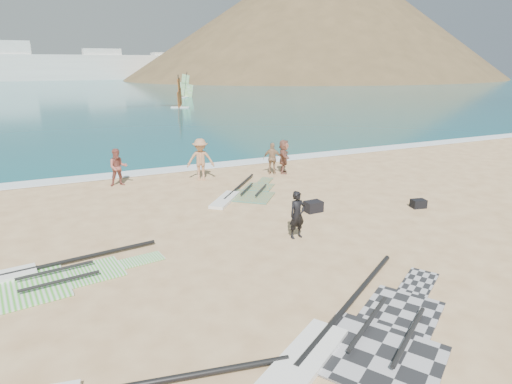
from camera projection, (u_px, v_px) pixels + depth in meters
name	position (u px, v px, depth m)	size (l,w,h in m)	color
ground	(329.00, 265.00, 11.49)	(300.00, 300.00, 0.00)	#E3B985
sea	(75.00, 82.00, 126.25)	(300.00, 240.00, 0.06)	#0C4957
surf_line	(194.00, 168.00, 22.18)	(300.00, 1.20, 0.04)	white
far_town	(17.00, 66.00, 134.28)	(160.00, 8.00, 12.00)	white
headland_main	(322.00, 78.00, 158.66)	(143.00, 143.00, 45.00)	brown
headland_minor	(379.00, 77.00, 181.42)	(70.00, 70.00, 28.00)	brown
rig_grey	(355.00, 338.00, 8.35)	(6.39, 4.63, 0.21)	black
rig_green	(36.00, 278.00, 10.71)	(5.55, 2.48, 0.20)	#4CC931
rig_orange	(242.00, 194.00, 17.59)	(4.20, 4.14, 0.20)	orange
gear_bag_near	(313.00, 206.00, 15.59)	(0.62, 0.45, 0.39)	black
gear_bag_far	(418.00, 204.00, 16.03)	(0.52, 0.37, 0.31)	black
person_wetsuit	(297.00, 215.00, 13.10)	(0.55, 0.36, 1.50)	black
beachgoer_left	(118.00, 167.00, 18.76)	(0.81, 0.63, 1.66)	#A05448
beachgoer_mid	(201.00, 159.00, 19.67)	(1.25, 0.72, 1.93)	tan
beachgoer_back	(273.00, 159.00, 20.75)	(0.91, 0.38, 1.55)	#A57E5A
beachgoer_right	(284.00, 157.00, 20.95)	(1.54, 0.49, 1.66)	#9C614D
windsurfer_centre	(180.00, 98.00, 51.99)	(2.24, 2.43, 3.99)	white
windsurfer_right	(186.00, 90.00, 68.31)	(2.02, 2.02, 4.04)	white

